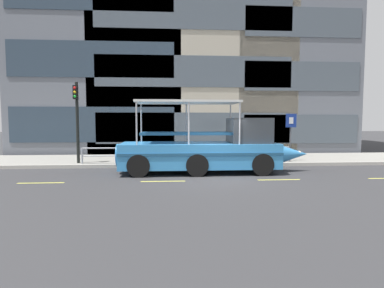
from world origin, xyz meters
name	(u,v)px	position (x,y,z in m)	size (l,w,h in m)	color
ground_plane	(219,177)	(0.00, 0.00, 0.00)	(120.00, 120.00, 0.00)	#333335
sidewalk	(205,159)	(0.00, 5.60, 0.09)	(32.00, 4.80, 0.18)	gray
curb_edge	(210,165)	(0.00, 3.11, 0.09)	(32.00, 0.18, 0.18)	#B2ADA3
lane_centreline	(222,180)	(0.00, -0.75, 0.00)	(25.80, 0.12, 0.01)	#DBD64C
office_tower_right	(276,22)	(7.28, 14.33, 11.22)	(9.09, 11.95, 22.44)	slate
curb_guardrail	(188,152)	(-1.17, 3.45, 0.76)	(11.29, 0.09, 0.86)	#9EA0A8
traffic_light_pole	(77,114)	(-7.05, 3.70, 2.79)	(0.24, 0.46, 4.32)	black
parking_sign	(291,129)	(4.67, 3.79, 1.99)	(0.60, 0.12, 2.67)	#4C4F54
duck_tour_boat	(211,149)	(-0.19, 1.36, 1.09)	(9.13, 2.51, 3.37)	#388CD1
pedestrian_near_bow	(252,144)	(2.55, 4.19, 1.10)	(0.44, 0.22, 1.53)	#47423D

